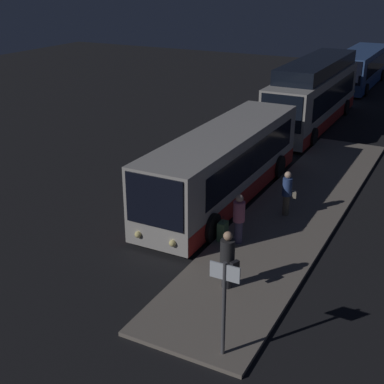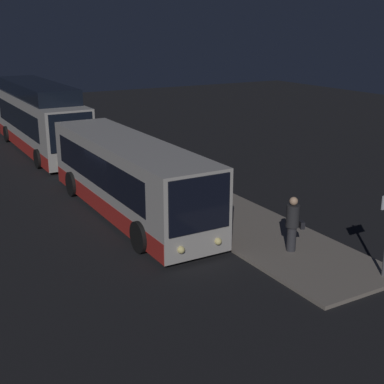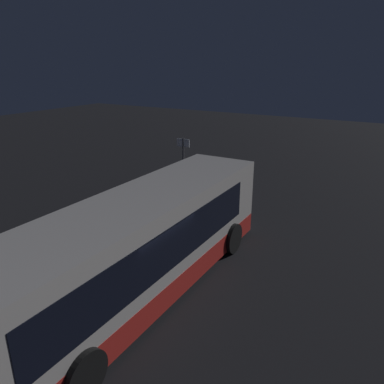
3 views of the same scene
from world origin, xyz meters
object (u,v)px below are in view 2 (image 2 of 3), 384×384
(passenger_waiting, at_px, (293,222))
(bus_second, at_px, (40,120))
(passenger_with_bags, at_px, (224,203))
(bus_lead, at_px, (128,178))
(suitcase, at_px, (212,223))
(passenger_boarding, at_px, (199,180))

(passenger_waiting, bearing_deg, bus_second, -148.36)
(bus_second, bearing_deg, passenger_with_bags, 7.46)
(bus_lead, relative_size, bus_second, 0.92)
(passenger_waiting, distance_m, passenger_with_bags, 2.94)
(passenger_waiting, relative_size, passenger_with_bags, 1.03)
(bus_lead, relative_size, passenger_with_bags, 6.16)
(passenger_with_bags, bearing_deg, suitcase, 146.87)
(bus_second, distance_m, passenger_boarding, 14.11)
(bus_second, xyz_separation_m, passenger_with_bags, (16.77, 2.20, -0.73))
(passenger_boarding, distance_m, suitcase, 3.42)
(bus_lead, bearing_deg, passenger_with_bags, 31.23)
(bus_second, relative_size, passenger_boarding, 6.79)
(passenger_boarding, bearing_deg, bus_second, 171.13)
(bus_lead, relative_size, passenger_boarding, 6.24)
(bus_second, height_order, passenger_with_bags, bus_second)
(passenger_with_bags, height_order, suitcase, passenger_with_bags)
(passenger_waiting, bearing_deg, bus_lead, -131.93)
(bus_second, bearing_deg, suitcase, 5.57)
(bus_lead, distance_m, passenger_waiting, 7.13)
(bus_lead, distance_m, suitcase, 4.20)
(passenger_with_bags, bearing_deg, bus_lead, 77.17)
(bus_lead, relative_size, suitcase, 11.86)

